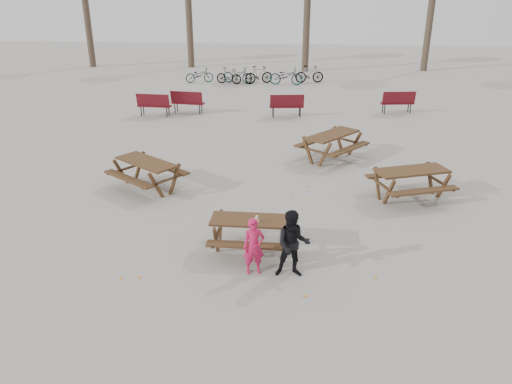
# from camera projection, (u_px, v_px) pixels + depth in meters

# --- Properties ---
(ground) EXTENTS (80.00, 80.00, 0.00)m
(ground) POSITION_uv_depth(u_px,v_px,m) (252.00, 250.00, 11.26)
(ground) COLOR gray
(ground) RESTS_ON ground
(main_picnic_table) EXTENTS (1.80, 1.45, 0.78)m
(main_picnic_table) POSITION_uv_depth(u_px,v_px,m) (252.00, 227.00, 11.03)
(main_picnic_table) COLOR #351D13
(main_picnic_table) RESTS_ON ground
(food_tray) EXTENTS (0.18, 0.11, 0.03)m
(food_tray) POSITION_uv_depth(u_px,v_px,m) (255.00, 221.00, 10.84)
(food_tray) COLOR white
(food_tray) RESTS_ON main_picnic_table
(bread_roll) EXTENTS (0.14, 0.06, 0.05)m
(bread_roll) POSITION_uv_depth(u_px,v_px,m) (255.00, 219.00, 10.82)
(bread_roll) COLOR tan
(bread_roll) RESTS_ON food_tray
(soda_bottle) EXTENTS (0.07, 0.07, 0.17)m
(soda_bottle) POSITION_uv_depth(u_px,v_px,m) (257.00, 219.00, 10.78)
(soda_bottle) COLOR silver
(soda_bottle) RESTS_ON main_picnic_table
(child) EXTENTS (0.51, 0.40, 1.22)m
(child) POSITION_uv_depth(u_px,v_px,m) (254.00, 246.00, 10.16)
(child) COLOR #C7184C
(child) RESTS_ON ground
(adult) EXTENTS (0.75, 0.61, 1.45)m
(adult) POSITION_uv_depth(u_px,v_px,m) (293.00, 244.00, 10.02)
(adult) COLOR black
(adult) RESTS_ON ground
(picnic_table_east) EXTENTS (2.42, 2.19, 0.85)m
(picnic_table_east) POSITION_uv_depth(u_px,v_px,m) (410.00, 184.00, 13.76)
(picnic_table_east) COLOR #351D13
(picnic_table_east) RESTS_ON ground
(picnic_table_north) EXTENTS (2.53, 2.44, 0.85)m
(picnic_table_north) POSITION_uv_depth(u_px,v_px,m) (147.00, 175.00, 14.44)
(picnic_table_north) COLOR #351D13
(picnic_table_north) RESTS_ON ground
(picnic_table_far) EXTENTS (2.59, 2.65, 0.89)m
(picnic_table_far) POSITION_uv_depth(u_px,v_px,m) (332.00, 146.00, 16.85)
(picnic_table_far) COLOR #351D13
(picnic_table_far) RESTS_ON ground
(park_bench_row) EXTENTS (12.49, 2.26, 1.03)m
(park_bench_row) POSITION_uv_depth(u_px,v_px,m) (257.00, 103.00, 22.49)
(park_bench_row) COLOR maroon
(park_bench_row) RESTS_ON ground
(bicycle_row) EXTENTS (8.28, 1.61, 1.02)m
(bicycle_row) POSITION_uv_depth(u_px,v_px,m) (256.00, 75.00, 29.38)
(bicycle_row) COLOR black
(bicycle_row) RESTS_ON ground
(fallen_leaves) EXTENTS (11.00, 11.00, 0.01)m
(fallen_leaves) POSITION_uv_depth(u_px,v_px,m) (280.00, 205.00, 13.51)
(fallen_leaves) COLOR orange
(fallen_leaves) RESTS_ON ground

